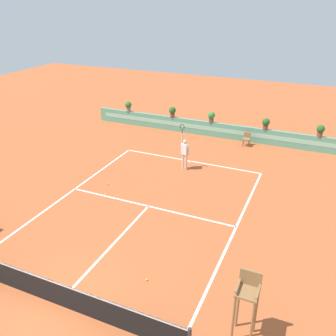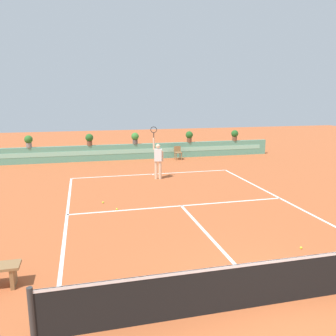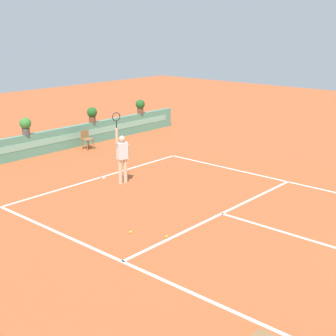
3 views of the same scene
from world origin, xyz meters
name	(u,v)px [view 3 (image 3 of 3)]	position (x,y,z in m)	size (l,w,h in m)	color
ground_plane	(233,217)	(0.00, 6.00, 0.00)	(60.00, 60.00, 0.00)	#B2562D
court_lines	(213,211)	(0.00, 6.72, 0.00)	(8.32, 11.94, 0.01)	white
back_wall_barrier	(31,145)	(0.00, 16.39, 0.50)	(18.00, 0.21, 1.00)	#599E84
ball_kid_chair	(87,139)	(2.43, 15.66, 0.48)	(0.44, 0.44, 0.85)	olive
tennis_player	(122,155)	(0.06, 10.77, 1.05)	(0.60, 0.31, 2.58)	beige
tennis_ball_near_baseline	(131,232)	(-2.82, 7.43, 0.03)	(0.07, 0.07, 0.07)	#CCE033
tennis_ball_mid_court	(166,237)	(-2.39, 6.51, 0.03)	(0.07, 0.07, 0.07)	#CCE033
potted_plant_centre	(25,125)	(-0.21, 16.39, 1.41)	(0.48, 0.48, 0.72)	#514C47
potted_plant_far_right	(140,106)	(6.68, 16.39, 1.41)	(0.48, 0.48, 0.72)	brown
potted_plant_right	(92,114)	(3.42, 16.39, 1.41)	(0.48, 0.48, 0.72)	brown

